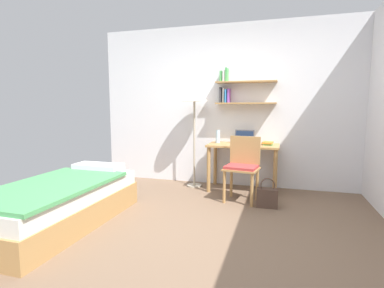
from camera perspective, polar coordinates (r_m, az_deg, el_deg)
name	(u,v)px	position (r m, az deg, el deg)	size (l,w,h in m)	color
ground_plane	(195,232)	(3.21, 0.56, -16.50)	(5.28, 5.28, 0.00)	brown
wall_back	(229,106)	(4.91, 7.21, 7.32)	(4.40, 0.27, 2.60)	white
bed	(60,203)	(3.61, -24.03, -10.33)	(0.92, 1.90, 0.54)	#B2844C
desk	(243,153)	(4.61, 9.79, -1.69)	(1.06, 0.56, 0.72)	#B2844C
desk_chair	(243,165)	(4.12, 9.68, -3.94)	(0.50, 0.44, 0.88)	#B2844C
standing_lamp	(194,99)	(4.73, 0.46, 8.61)	(0.42, 0.42, 1.59)	#B2A893
laptop	(244,140)	(4.66, 9.97, 0.71)	(0.30, 0.23, 0.21)	#2D2D33
water_bottle	(218,136)	(4.71, 4.99, 1.46)	(0.07, 0.07, 0.21)	silver
book_stack	(268,143)	(4.61, 14.35, 0.14)	(0.17, 0.22, 0.05)	#4CA856
handbag	(267,197)	(3.99, 14.26, -9.89)	(0.27, 0.12, 0.39)	#4C382D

